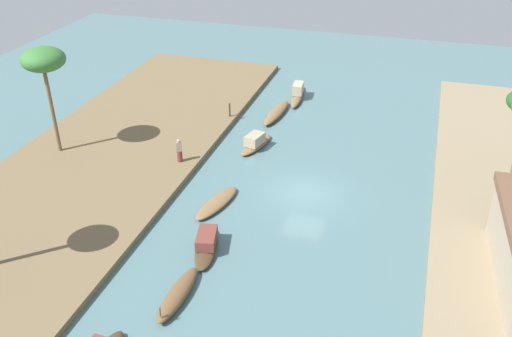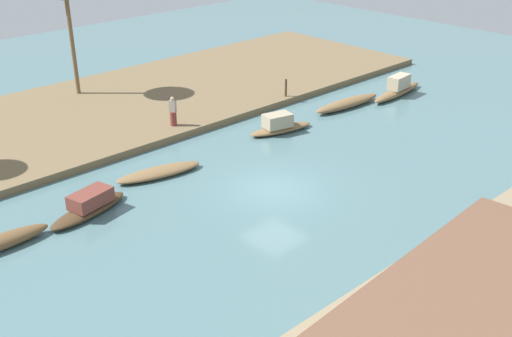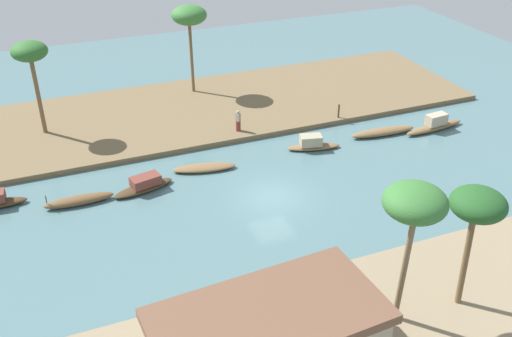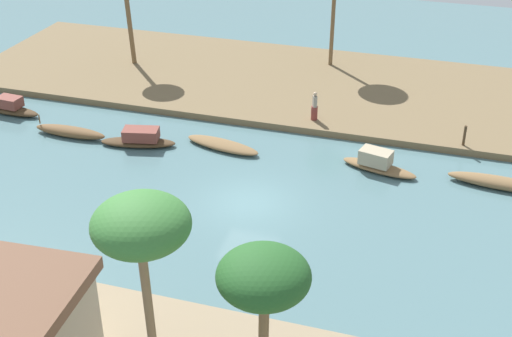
% 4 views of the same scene
% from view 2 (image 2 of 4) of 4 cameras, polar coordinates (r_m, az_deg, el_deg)
% --- Properties ---
extents(river_water, '(71.93, 71.93, 0.00)m').
position_cam_2_polar(river_water, '(29.32, 1.63, -1.85)').
color(river_water, slate).
rests_on(river_water, ground).
extents(riverbank_left, '(44.03, 12.69, 0.38)m').
position_cam_2_polar(riverbank_left, '(39.53, -12.89, 5.03)').
color(riverbank_left, brown).
rests_on(riverbank_left, ground).
extents(sampan_with_red_awning, '(3.94, 1.87, 1.08)m').
position_cam_2_polar(sampan_with_red_awning, '(35.58, 2.07, 3.81)').
color(sampan_with_red_awning, brown).
rests_on(sampan_with_red_awning, river_water).
extents(sampan_foreground, '(4.11, 1.96, 0.97)m').
position_cam_2_polar(sampan_foreground, '(28.02, -14.42, -3.16)').
color(sampan_foreground, '#47331E').
rests_on(sampan_foreground, river_water).
extents(sampan_downstream_large, '(4.37, 1.98, 0.39)m').
position_cam_2_polar(sampan_downstream_large, '(30.84, -8.51, -0.32)').
color(sampan_downstream_large, brown).
rests_on(sampan_downstream_large, river_water).
extents(sampan_open_hull, '(5.24, 1.36, 0.52)m').
position_cam_2_polar(sampan_open_hull, '(39.89, 8.02, 5.70)').
color(sampan_open_hull, brown).
rests_on(sampan_open_hull, river_water).
extents(sampan_with_tall_canopy, '(5.34, 1.34, 1.30)m').
position_cam_2_polar(sampan_with_tall_canopy, '(42.55, 12.34, 6.86)').
color(sampan_with_tall_canopy, brown).
rests_on(sampan_with_tall_canopy, river_water).
extents(person_on_near_bank, '(0.47, 0.47, 1.64)m').
position_cam_2_polar(person_on_near_bank, '(35.69, -7.28, 4.79)').
color(person_on_near_bank, brown).
rests_on(person_on_near_bank, riverbank_left).
extents(mooring_post, '(0.14, 0.14, 1.10)m').
position_cam_2_polar(mooring_post, '(40.23, 2.63, 7.09)').
color(mooring_post, '#4C3823').
rests_on(mooring_post, riverbank_left).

